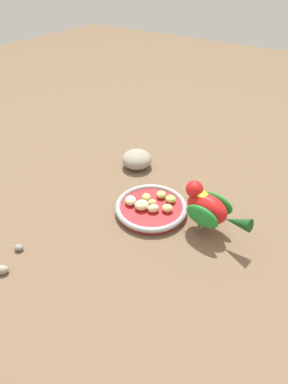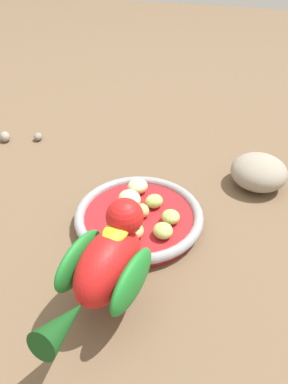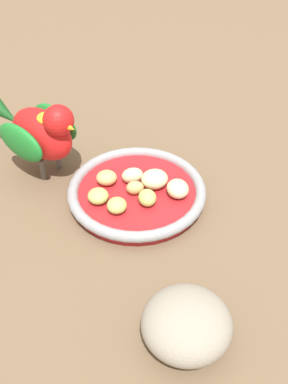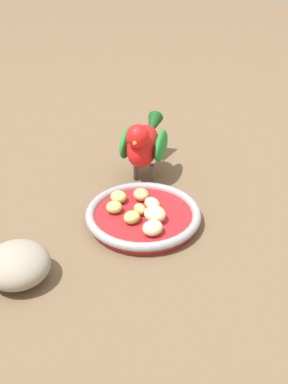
# 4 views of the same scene
# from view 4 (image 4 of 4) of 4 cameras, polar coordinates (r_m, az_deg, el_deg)

# --- Properties ---
(ground_plane) EXTENTS (4.00, 4.00, 0.00)m
(ground_plane) POSITION_cam_4_polar(r_m,az_deg,el_deg) (0.88, 0.03, -2.94)
(ground_plane) COLOR brown
(feeding_bowl) EXTENTS (0.20, 0.20, 0.03)m
(feeding_bowl) POSITION_cam_4_polar(r_m,az_deg,el_deg) (0.86, -0.40, -2.78)
(feeding_bowl) COLOR #AD1E23
(feeding_bowl) RESTS_ON ground_plane
(apple_piece_0) EXTENTS (0.05, 0.05, 0.03)m
(apple_piece_0) POSITION_cam_4_polar(r_m,az_deg,el_deg) (0.83, 1.27, -2.56)
(apple_piece_0) COLOR beige
(apple_piece_0) RESTS_ON feeding_bowl
(apple_piece_1) EXTENTS (0.03, 0.03, 0.02)m
(apple_piece_1) POSITION_cam_4_polar(r_m,az_deg,el_deg) (0.85, -0.50, -2.02)
(apple_piece_1) COLOR tan
(apple_piece_1) RESTS_ON feeding_bowl
(apple_piece_2) EXTENTS (0.04, 0.04, 0.02)m
(apple_piece_2) POSITION_cam_4_polar(r_m,az_deg,el_deg) (0.86, 0.95, -1.35)
(apple_piece_2) COLOR beige
(apple_piece_2) RESTS_ON feeding_bowl
(apple_piece_3) EXTENTS (0.05, 0.05, 0.02)m
(apple_piece_3) POSITION_cam_4_polar(r_m,az_deg,el_deg) (0.80, 1.00, -4.17)
(apple_piece_3) COLOR beige
(apple_piece_3) RESTS_ON feeding_bowl
(apple_piece_4) EXTENTS (0.04, 0.04, 0.02)m
(apple_piece_4) POSITION_cam_4_polar(r_m,az_deg,el_deg) (0.83, -1.41, -2.94)
(apple_piece_4) COLOR #B2CC66
(apple_piece_4) RESTS_ON feeding_bowl
(apple_piece_5) EXTENTS (0.04, 0.04, 0.02)m
(apple_piece_5) POSITION_cam_4_polar(r_m,az_deg,el_deg) (0.89, -2.97, -0.58)
(apple_piece_5) COLOR #B2CC66
(apple_piece_5) RESTS_ON feeding_bowl
(apple_piece_6) EXTENTS (0.03, 0.03, 0.02)m
(apple_piece_6) POSITION_cam_4_polar(r_m,az_deg,el_deg) (0.86, -3.47, -1.76)
(apple_piece_6) COLOR #B2CC66
(apple_piece_6) RESTS_ON feeding_bowl
(apple_piece_7) EXTENTS (0.04, 0.04, 0.02)m
(apple_piece_7) POSITION_cam_4_polar(r_m,az_deg,el_deg) (0.89, -0.34, -0.29)
(apple_piece_7) COLOR tan
(apple_piece_7) RESTS_ON feeding_bowl
(parrot) EXTENTS (0.10, 0.19, 0.14)m
(parrot) POSITION_cam_4_polar(r_m,az_deg,el_deg) (0.96, -0.07, 5.70)
(parrot) COLOR #59544C
(parrot) RESTS_ON ground_plane
(rock_large) EXTENTS (0.10, 0.10, 0.06)m
(rock_large) POSITION_cam_4_polar(r_m,az_deg,el_deg) (0.76, -14.46, -8.14)
(rock_large) COLOR gray
(rock_large) RESTS_ON ground_plane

